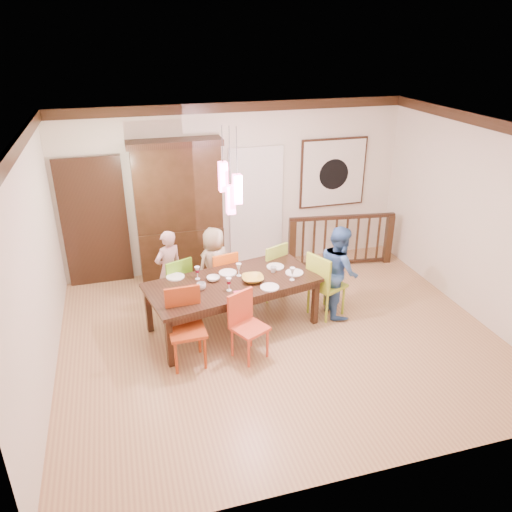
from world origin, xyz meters
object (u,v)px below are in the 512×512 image
object	(u,v)px
china_hutch	(179,211)
chair_end_right	(327,280)
dining_table	(233,286)
chair_far_left	(174,280)
person_end_right	(339,271)
person_far_mid	(214,265)
balustrade	(341,240)
person_far_left	(169,269)

from	to	relation	value
china_hutch	chair_end_right	bearing A→B (deg)	-44.52
dining_table	chair_far_left	size ratio (longest dim) A/B	2.75
dining_table	person_end_right	size ratio (longest dim) A/B	1.82
person_far_mid	balustrade	bearing A→B (deg)	170.92
dining_table	person_end_right	bearing A→B (deg)	-12.38
person_end_right	dining_table	bearing A→B (deg)	92.78
person_far_left	person_end_right	bearing A→B (deg)	134.11
chair_far_left	china_hutch	size ratio (longest dim) A/B	0.39
china_hutch	balustrade	size ratio (longest dim) A/B	1.23
china_hutch	person_far_mid	distance (m)	1.22
balustrade	person_far_left	bearing A→B (deg)	-160.83
china_hutch	person_end_right	world-z (taller)	china_hutch
chair_end_right	person_far_left	bearing A→B (deg)	43.85
chair_end_right	person_end_right	xyz separation A→B (m)	(0.18, 0.01, 0.12)
chair_far_left	chair_end_right	xyz separation A→B (m)	(2.18, -0.70, 0.05)
chair_far_left	person_far_left	xyz separation A→B (m)	(-0.05, 0.19, 0.10)
balustrade	person_far_left	size ratio (longest dim) A/B	1.54
chair_far_left	person_far_mid	distance (m)	0.69
dining_table	balustrade	distance (m)	2.82
person_end_right	person_far_left	bearing A→B (deg)	73.28
china_hutch	person_far_left	bearing A→B (deg)	-108.31
chair_far_left	chair_end_right	bearing A→B (deg)	141.07
dining_table	person_far_mid	distance (m)	0.86
person_far_mid	person_end_right	bearing A→B (deg)	129.08
dining_table	china_hutch	distance (m)	1.98
chair_end_right	balustrade	xyz separation A→B (m)	(0.93, 1.53, -0.08)
chair_end_right	person_far_left	size ratio (longest dim) A/B	0.81
balustrade	person_end_right	world-z (taller)	person_end_right
chair_far_left	person_far_mid	xyz separation A→B (m)	(0.66, 0.18, 0.08)
china_hutch	person_far_mid	world-z (taller)	china_hutch
chair_far_left	chair_end_right	world-z (taller)	chair_end_right
dining_table	balustrade	size ratio (longest dim) A/B	1.31
dining_table	china_hutch	xyz separation A→B (m)	(-0.47, 1.85, 0.52)
chair_far_left	person_far_mid	size ratio (longest dim) A/B	0.75
dining_table	person_far_mid	bearing A→B (deg)	84.00
chair_far_left	person_end_right	size ratio (longest dim) A/B	0.66
person_end_right	chair_end_right	bearing A→B (deg)	95.17
chair_far_left	china_hutch	world-z (taller)	china_hutch
person_far_left	china_hutch	bearing A→B (deg)	-134.14
dining_table	chair_end_right	bearing A→B (deg)	-12.68
chair_end_right	balustrade	bearing A→B (deg)	-55.88
balustrade	person_far_left	distance (m)	3.23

